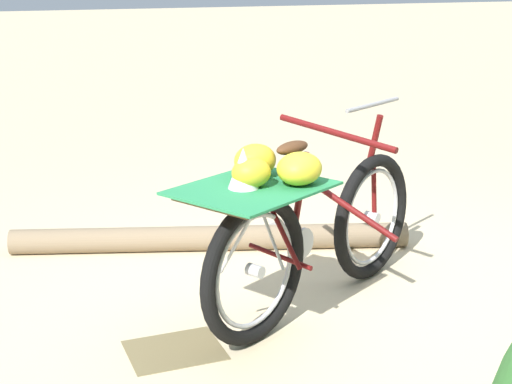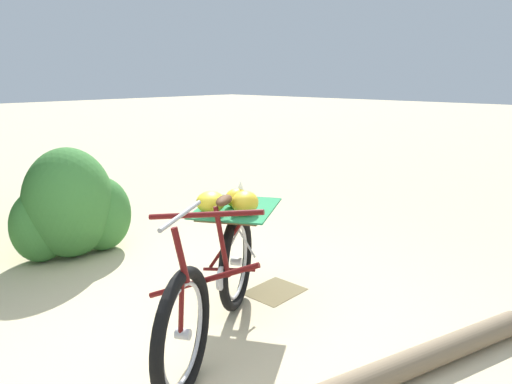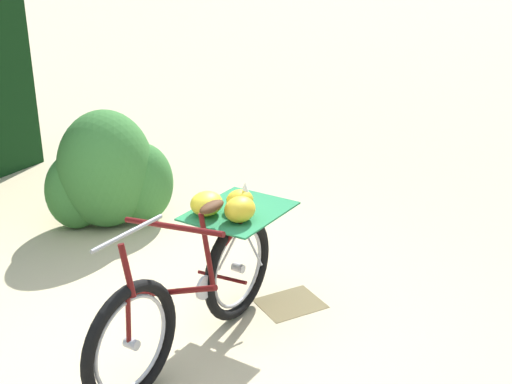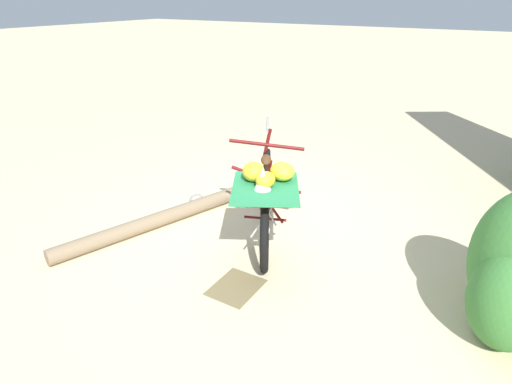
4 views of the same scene
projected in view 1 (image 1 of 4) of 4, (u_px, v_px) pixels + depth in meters
ground_plane at (371, 313)px, 4.04m from camera, size 60.00×60.00×0.00m
bicycle at (306, 223)px, 3.90m from camera, size 1.70×1.13×1.03m
fallen_log at (211, 238)px, 4.91m from camera, size 2.44×0.93×0.16m
path_stone at (279, 230)px, 5.13m from camera, size 0.18×0.15×0.11m
leaf_litter_patch at (175, 350)px, 3.64m from camera, size 0.44×0.36×0.01m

